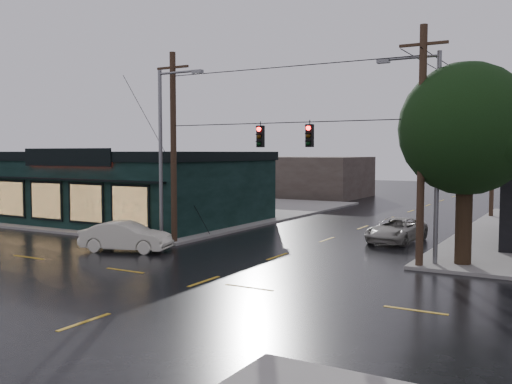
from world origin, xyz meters
The scene contains 13 objects.
ground_plane centered at (0.00, 0.00, 0.00)m, with size 160.00×160.00×0.00m, color black.
sidewalk_nw centered at (-20.00, 20.00, 0.07)m, with size 28.00×28.00×0.15m, color gray.
pizza_shop centered at (-15.00, 12.94, 2.56)m, with size 16.30×12.34×4.90m.
corner_tree centered at (8.04, 7.74, 5.86)m, with size 5.60×5.60×8.55m.
utility_pole_nw centered at (-6.50, 6.50, 0.00)m, with size 2.00×0.32×10.15m, color #362818, non-canonical shape.
utility_pole_ne centered at (6.50, 6.50, 0.00)m, with size 2.00×0.32×10.15m, color #362818, non-canonical shape.
utility_pole_far_a centered at (6.50, 28.00, 0.00)m, with size 2.00×0.32×9.65m, color #362818, non-canonical shape.
span_signal_assembly centered at (0.10, 6.50, 5.70)m, with size 13.00×0.48×1.23m.
streetlight_nw centered at (-6.80, 5.80, 0.00)m, with size 5.40×0.30×9.15m, color slate, non-canonical shape.
streetlight_ne centered at (7.00, 7.20, 0.00)m, with size 5.40×0.30×9.15m, color slate, non-canonical shape.
bg_building_west centered at (-14.00, 40.00, 2.20)m, with size 12.00×10.00×4.40m, color #3F332E.
sedan_cream centered at (-7.18, 3.51, 0.74)m, with size 1.56×4.48×1.47m, color beige.
suv_silver centered at (3.60, 13.15, 0.65)m, with size 2.16×4.69×1.30m, color #AAA69D.
Camera 1 is at (12.37, -17.55, 4.91)m, focal length 40.00 mm.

